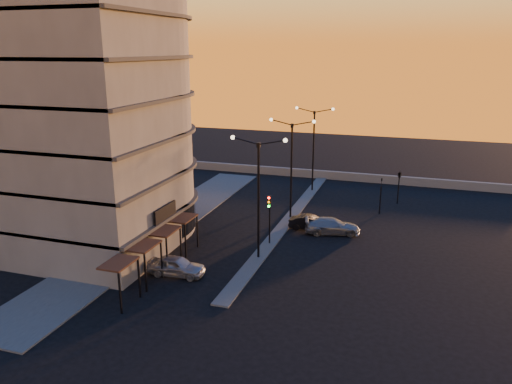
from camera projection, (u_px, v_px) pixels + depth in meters
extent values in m
plane|color=black|center=(258.00, 258.00, 38.63)|extent=(120.00, 120.00, 0.00)
cube|color=#4F4F4C|center=(162.00, 226.00, 45.41)|extent=(5.00, 40.00, 0.12)
cube|color=#4F4F4C|center=(290.00, 217.00, 47.75)|extent=(1.20, 36.00, 0.12)
cube|color=slate|center=(338.00, 176.00, 61.64)|extent=(44.00, 0.50, 1.00)
cylinder|color=slate|center=(105.00, 88.00, 41.18)|extent=(14.00, 14.00, 25.00)
cube|color=slate|center=(65.00, 93.00, 36.62)|extent=(14.00, 10.00, 25.00)
cylinder|color=black|center=(115.00, 213.00, 44.20)|extent=(14.16, 14.16, 2.40)
cube|color=black|center=(165.00, 213.00, 37.84)|extent=(0.15, 3.20, 1.20)
cylinder|color=black|center=(258.00, 203.00, 37.39)|extent=(0.18, 0.18, 9.00)
cube|color=black|center=(259.00, 145.00, 36.17)|extent=(0.25, 0.25, 0.35)
sphere|color=#FFE5B2|center=(233.00, 137.00, 36.64)|extent=(0.32, 0.32, 0.32)
sphere|color=#FFE5B2|center=(285.00, 140.00, 35.45)|extent=(0.32, 0.32, 0.32)
cylinder|color=black|center=(291.00, 173.00, 46.52)|extent=(0.18, 0.18, 9.00)
cube|color=black|center=(292.00, 126.00, 45.30)|extent=(0.25, 0.25, 0.35)
sphere|color=#FFE5B2|center=(271.00, 120.00, 45.78)|extent=(0.32, 0.32, 0.32)
sphere|color=#FFE5B2|center=(314.00, 122.00, 44.58)|extent=(0.32, 0.32, 0.32)
cylinder|color=black|center=(313.00, 152.00, 55.65)|extent=(0.18, 0.18, 9.00)
cube|color=black|center=(315.00, 113.00, 54.43)|extent=(0.25, 0.25, 0.35)
sphere|color=#FFE5B2|center=(297.00, 108.00, 54.91)|extent=(0.32, 0.32, 0.32)
sphere|color=#FFE5B2|center=(333.00, 109.00, 53.71)|extent=(0.32, 0.32, 0.32)
cylinder|color=black|center=(270.00, 226.00, 40.93)|extent=(0.12, 0.12, 3.20)
cube|color=black|center=(269.00, 202.00, 40.17)|extent=(0.28, 0.16, 1.00)
sphere|color=#FF0C05|center=(269.00, 198.00, 39.98)|extent=(0.20, 0.20, 0.20)
sphere|color=orange|center=(269.00, 202.00, 40.08)|extent=(0.20, 0.20, 0.20)
sphere|color=#0CFF26|center=(269.00, 206.00, 40.18)|extent=(0.20, 0.20, 0.20)
cylinder|color=black|center=(380.00, 200.00, 48.64)|extent=(0.12, 0.12, 2.80)
imported|color=black|center=(382.00, 182.00, 48.14)|extent=(0.13, 0.16, 0.80)
cylinder|color=black|center=(398.00, 191.00, 51.85)|extent=(0.12, 0.12, 2.80)
imported|color=black|center=(400.00, 174.00, 51.35)|extent=(0.42, 1.99, 0.80)
imported|color=#A5A8AD|center=(176.00, 266.00, 35.59)|extent=(4.25, 1.92, 1.42)
imported|color=black|center=(311.00, 223.00, 44.56)|extent=(3.87, 1.35, 1.27)
imported|color=gray|center=(332.00, 226.00, 43.61)|extent=(5.13, 3.07, 1.39)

